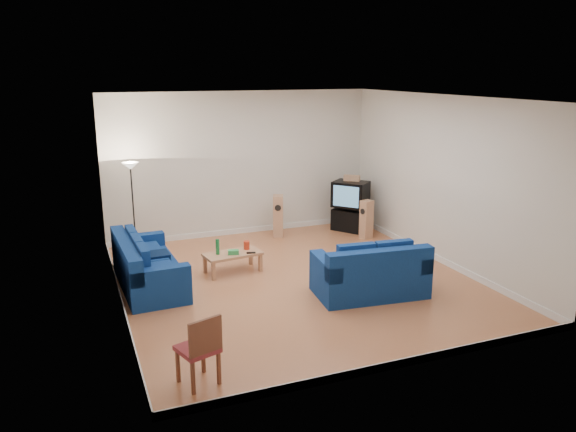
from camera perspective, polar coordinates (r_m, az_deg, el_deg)
name	(u,v)px	position (r m, az deg, el deg)	size (l,w,h in m)	color
room	(297,196)	(9.58, 0.88, 2.00)	(6.01, 6.51, 3.21)	#98502F
sofa_three_seat	(145,269)	(10.00, -14.28, -5.26)	(1.04, 2.24, 0.85)	#0B2253
sofa_loveseat	(371,276)	(9.42, 8.43, -6.04)	(1.88, 1.18, 0.89)	#0B2253
coffee_table	(233,256)	(10.40, -5.65, -4.02)	(1.10, 0.65, 0.38)	tan
bottle	(218,247)	(10.29, -7.17, -3.13)	(0.07, 0.07, 0.28)	#197233
tissue_box	(233,252)	(10.29, -5.57, -3.68)	(0.20, 0.11, 0.08)	green
red_canister	(247,245)	(10.54, -4.23, -2.98)	(0.11, 0.11, 0.16)	red
remote	(251,253)	(10.33, -3.78, -3.74)	(0.16, 0.05, 0.02)	black
tv_stand	(351,220)	(13.11, 6.38, -0.42)	(0.81, 0.45, 0.50)	black
av_receiver	(352,208)	(13.08, 6.50, 0.86)	(0.38, 0.31, 0.09)	black
television	(350,194)	(12.92, 6.37, 2.22)	(0.92, 0.94, 0.59)	black
centre_speaker	(352,178)	(12.94, 6.50, 3.85)	(0.36, 0.15, 0.13)	tan
speaker_left	(278,216)	(12.51, -1.01, 0.00)	(0.31, 0.34, 0.94)	tan
speaker_right	(366,219)	(12.53, 7.96, -0.34)	(0.30, 0.27, 0.86)	tan
floor_lamp	(131,179)	(11.51, -15.64, 3.66)	(0.32, 0.32, 1.88)	black
dining_chair	(200,347)	(6.82, -8.90, -13.01)	(0.54, 0.54, 0.90)	brown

